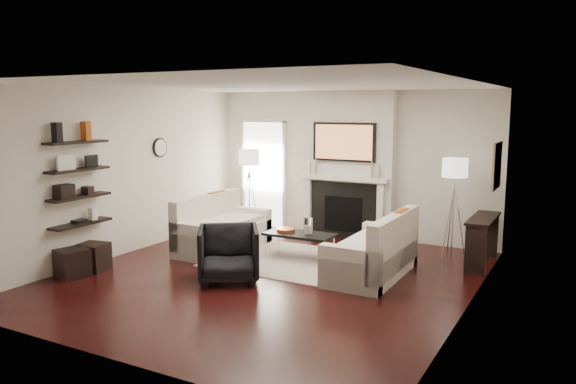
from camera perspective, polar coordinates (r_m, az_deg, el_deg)
The scene contains 71 objects.
room_envelope at distance 7.83m, azimuth -2.10°, elevation 0.86°, with size 6.00×6.00×6.00m.
chimney_breast at distance 10.39m, azimuth 6.01°, elevation 2.76°, with size 1.80×0.25×2.70m, color silver.
fireplace_surround at distance 10.38m, azimuth 5.66°, elevation -1.87°, with size 1.30×0.02×1.04m, color black.
firebox at distance 10.39m, azimuth 5.64°, elevation -2.25°, with size 0.75×0.02×0.65m, color black.
mantel_pilaster_l at distance 10.65m, azimuth 2.03°, elevation -1.40°, with size 0.12×0.08×1.10m, color white.
mantel_pilaster_r at distance 10.10m, azimuth 9.36°, elevation -2.07°, with size 0.12×0.08×1.10m, color white.
mantel_shelf at distance 10.25m, azimuth 5.60°, elevation 1.39°, with size 1.70×0.18×0.07m, color white.
tv_body at distance 10.21m, azimuth 5.71°, elevation 5.08°, with size 1.20×0.06×0.70m, color black.
tv_screen at distance 10.18m, azimuth 5.64°, elevation 5.07°, with size 1.10×0.01×0.62m, color #BF723F.
candlestick_l_tall at distance 10.46m, azimuth 2.86°, elevation 2.59°, with size 0.04×0.04×0.30m, color silver.
candlestick_l_short at distance 10.52m, azimuth 2.22°, elevation 2.46°, with size 0.04×0.04×0.24m, color silver.
candlestick_r_tall at distance 10.03m, azimuth 8.53°, elevation 2.24°, with size 0.04×0.04×0.30m, color silver.
candlestick_r_short at distance 9.99m, azimuth 9.22°, elevation 2.03°, with size 0.04×0.04×0.24m, color silver.
hallway_panel at distance 11.35m, azimuth -2.46°, elevation 1.77°, with size 0.90×0.02×2.10m, color white.
door_trim_l at distance 11.58m, azimuth -4.55°, elevation 1.89°, with size 0.06×0.06×2.16m, color white.
door_trim_r at distance 11.09m, azimuth -0.39°, elevation 1.62°, with size 0.06×0.06×2.16m, color white.
door_trim_top at distance 11.25m, azimuth -2.55°, elevation 7.23°, with size 1.02×0.06×0.06m, color white.
rug at distance 8.89m, azimuth 1.08°, elevation -7.04°, with size 2.60×2.00×0.01m, color #B3A293.
loveseat_left_base at distance 9.60m, azimuth -6.56°, elevation -4.64°, with size 0.85×1.80×0.42m, color silver.
loveseat_left_back at distance 9.73m, azimuth -8.21°, elevation -2.60°, with size 0.18×1.80×0.80m, color silver.
loveseat_left_arm_n at distance 8.95m, azimuth -9.56°, elevation -5.10°, with size 0.85×0.18×0.60m, color silver.
loveseat_left_arm_s at distance 10.24m, azimuth -3.96°, elevation -3.25°, with size 0.85×0.18×0.60m, color silver.
loveseat_left_cushion at distance 9.52m, azimuth -6.34°, elevation -3.16°, with size 0.63×1.44×0.10m, color silver.
pillow_left_orange at distance 9.93m, azimuth -7.20°, elevation -1.15°, with size 0.10×0.42×0.42m, color #9E4613.
pillow_left_charcoal at distance 9.46m, azimuth -9.32°, elevation -1.75°, with size 0.10×0.40×0.40m, color black.
loveseat_right_base at distance 8.21m, azimuth 8.45°, elevation -6.98°, with size 0.85×1.80×0.42m, color silver.
loveseat_right_back at distance 8.03m, azimuth 10.76°, elevation -5.07°, with size 0.18×1.80×0.80m, color silver.
loveseat_right_arm_n at distance 7.46m, azimuth 6.30°, elevation -7.83°, with size 0.85×0.18×0.60m, color silver.
loveseat_right_arm_s at distance 8.93m, azimuth 10.27°, elevation -5.15°, with size 0.85×0.18×0.60m, color silver.
loveseat_right_cushion at distance 8.17m, azimuth 8.16°, elevation -5.18°, with size 0.63×1.44×0.10m, color silver.
pillow_right_orange at distance 8.27m, azimuth 11.44°, elevation -3.25°, with size 0.10×0.42×0.42m, color #9E4613.
pillow_right_charcoal at distance 7.71m, azimuth 10.11°, elevation -4.15°, with size 0.10×0.40×0.40m, color black.
coffee_table at distance 8.95m, azimuth 1.19°, elevation -4.32°, with size 1.10×0.55×0.04m, color black.
coffee_leg_nw at distance 9.05m, azimuth -2.29°, elevation -5.55°, with size 0.02×0.02×0.38m, color silver.
coffee_leg_ne at distance 8.60m, azimuth 3.48°, elevation -6.33°, with size 0.02×0.02×0.38m, color silver.
coffee_leg_sw at distance 9.42m, azimuth -0.91°, elevation -4.97°, with size 0.02×0.02×0.38m, color silver.
coffee_leg_se at distance 8.99m, azimuth 4.68°, elevation -5.68°, with size 0.02×0.02×0.38m, color silver.
hurricane_glass at distance 8.85m, azimuth 2.05°, elevation -3.42°, with size 0.15×0.15×0.26m, color white.
hurricane_candle at distance 8.87m, azimuth 2.05°, elevation -3.83°, with size 0.09×0.09×0.14m, color white.
copper_bowl at distance 9.06m, azimuth -0.22°, elevation -3.88°, with size 0.30×0.30×0.05m, color #C04E20.
armchair at distance 7.91m, azimuth -6.07°, elevation -5.96°, with size 0.82×0.77×0.84m, color black.
lamp_left_post at distance 10.95m, azimuth -3.94°, elevation -0.88°, with size 0.02×0.02×1.20m, color silver.
lamp_left_shade at distance 10.84m, azimuth -3.98°, elevation 3.56°, with size 0.40×0.40×0.30m, color white.
lamp_left_leg_a at distance 10.89m, azimuth -3.45°, elevation -0.92°, with size 0.02×0.02×1.25m, color silver.
lamp_left_leg_b at distance 11.05m, azimuth -3.91°, elevation -0.78°, with size 0.02×0.02×1.25m, color silver.
lamp_left_leg_c at distance 10.90m, azimuth -4.45°, elevation -0.93°, with size 0.02×0.02×1.25m, color silver.
lamp_right_post at distance 9.45m, azimuth 16.39°, elevation -2.74°, with size 0.02×0.02×1.20m, color silver.
lamp_right_shade at distance 9.33m, azimuth 16.61°, elevation 2.39°, with size 0.40×0.40×0.30m, color white.
lamp_right_leg_a at distance 9.43m, azimuth 17.04°, elevation -2.79°, with size 0.02×0.02×1.25m, color silver.
lamp_right_leg_b at distance 9.56m, azimuth 16.19°, elevation -2.61°, with size 0.02×0.02×1.25m, color silver.
lamp_right_leg_c at distance 9.37m, azimuth 15.94°, elevation -2.82°, with size 0.02×0.02×1.25m, color silver.
console_top at distance 9.05m, azimuth 19.24°, elevation -2.54°, with size 0.35×1.20×0.04m, color black.
console_leg_n at distance 8.60m, azimuth 18.50°, elevation -5.64°, with size 0.30×0.04×0.71m, color black.
console_leg_s at distance 9.65m, azimuth 19.67°, elevation -4.15°, with size 0.30×0.04×0.71m, color black.
wall_art at distance 8.85m, azimuth 20.46°, elevation 2.53°, with size 0.03×0.70×0.70m, color #A36E51.
shelf_bottom at distance 8.85m, azimuth -20.29°, elevation -3.03°, with size 0.25×1.00×0.04m, color black.
shelf_lower at distance 8.78m, azimuth -20.43°, elevation -0.47°, with size 0.25×1.00×0.04m, color black.
shelf_upper at distance 8.73m, azimuth -20.57°, elevation 2.12°, with size 0.25×1.00×0.04m, color black.
shelf_top at distance 8.70m, azimuth -20.71°, elevation 4.74°, with size 0.25×1.00×0.04m, color black.
decor_magfile_a at distance 8.49m, azimuth -22.42°, elevation 5.62°, with size 0.12×0.10×0.28m, color black.
decor_magfile_b at distance 8.82m, azimuth -19.85°, elevation 5.85°, with size 0.12×0.10×0.28m, color #9E4613.
decor_frame_a at distance 8.59m, azimuth -21.62°, elevation 2.82°, with size 0.04×0.30×0.22m, color white.
decor_frame_b at distance 8.89m, azimuth -19.34°, elevation 2.99°, with size 0.04×0.22×0.18m, color black.
decor_wine_rack at distance 8.60m, azimuth -21.80°, elevation 0.06°, with size 0.18×0.25×0.20m, color black.
decor_box_small at distance 8.88m, azimuth -19.68°, elevation 0.16°, with size 0.15×0.12×0.12m, color black.
decor_books at distance 8.83m, azimuth -20.45°, elevation -2.79°, with size 0.14×0.20×0.05m, color black.
decor_box_tall at distance 8.98m, azimuth -19.23°, elevation -2.11°, with size 0.10×0.10×0.18m, color white.
clock_rim at distance 10.13m, azimuth -12.90°, elevation 4.42°, with size 0.34×0.34×0.04m, color black.
clock_face at distance 10.11m, azimuth -12.79°, elevation 4.42°, with size 0.29×0.29×0.01m, color white.
ottoman_near at distance 8.89m, azimuth -19.22°, elevation -6.24°, with size 0.40×0.40×0.40m, color black.
ottoman_far at distance 8.65m, azimuth -21.06°, elevation -6.74°, with size 0.40×0.40×0.40m, color black.
Camera 1 is at (3.96, -6.67, 2.42)m, focal length 35.00 mm.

